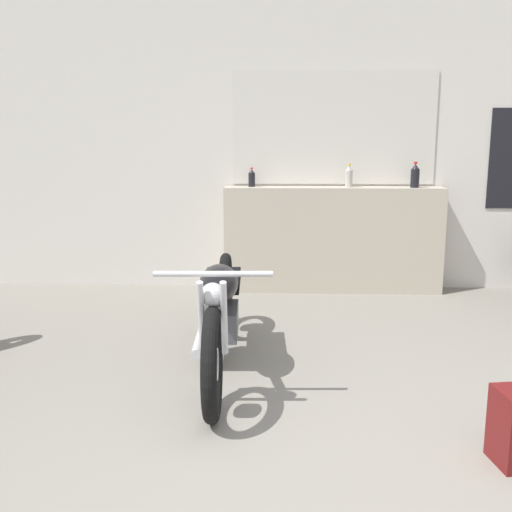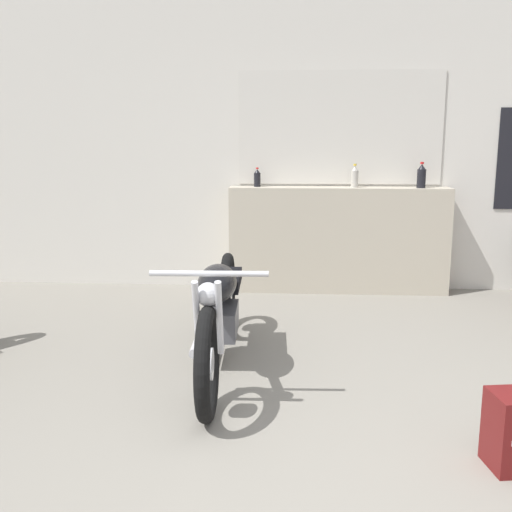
# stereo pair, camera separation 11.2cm
# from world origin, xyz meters

# --- Properties ---
(ground_plane) EXTENTS (24.00, 24.00, 0.00)m
(ground_plane) POSITION_xyz_m (0.00, 0.00, 0.00)
(ground_plane) COLOR gray
(wall_back) EXTENTS (10.00, 0.07, 2.80)m
(wall_back) POSITION_xyz_m (0.03, 3.73, 1.40)
(wall_back) COLOR silver
(wall_back) RESTS_ON ground_plane
(sill_counter) EXTENTS (2.09, 0.28, 1.01)m
(sill_counter) POSITION_xyz_m (0.19, 3.55, 0.51)
(sill_counter) COLOR #B7AD99
(sill_counter) RESTS_ON ground_plane
(bottle_leftmost) EXTENTS (0.06, 0.06, 0.18)m
(bottle_leftmost) POSITION_xyz_m (-0.59, 3.58, 1.10)
(bottle_leftmost) COLOR black
(bottle_leftmost) RESTS_ON sill_counter
(bottle_left_center) EXTENTS (0.07, 0.07, 0.22)m
(bottle_left_center) POSITION_xyz_m (0.33, 3.55, 1.11)
(bottle_left_center) COLOR #B7B2A8
(bottle_left_center) RESTS_ON sill_counter
(bottle_center) EXTENTS (0.08, 0.08, 0.24)m
(bottle_center) POSITION_xyz_m (0.95, 3.52, 1.12)
(bottle_center) COLOR black
(bottle_center) RESTS_ON sill_counter
(motorcycle_black) EXTENTS (0.64, 2.09, 0.78)m
(motorcycle_black) POSITION_xyz_m (-0.71, 1.51, 0.39)
(motorcycle_black) COLOR black
(motorcycle_black) RESTS_ON ground_plane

